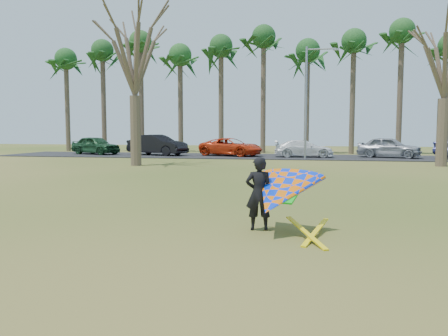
% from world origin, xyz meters
% --- Properties ---
extents(ground, '(100.00, 100.00, 0.00)m').
position_xyz_m(ground, '(0.00, 0.00, 0.00)').
color(ground, '#264910').
rests_on(ground, ground).
extents(parking_strip, '(46.00, 7.00, 0.06)m').
position_xyz_m(parking_strip, '(0.00, 25.00, 0.03)').
color(parking_strip, black).
rests_on(parking_strip, ground).
extents(palm_0, '(4.84, 4.84, 10.84)m').
position_xyz_m(palm_0, '(-22.00, 31.00, 9.17)').
color(palm_0, brown).
rests_on(palm_0, ground).
extents(palm_1, '(4.84, 4.84, 11.54)m').
position_xyz_m(palm_1, '(-18.00, 31.00, 9.85)').
color(palm_1, '#4B3A2D').
rests_on(palm_1, ground).
extents(palm_2, '(4.84, 4.84, 12.24)m').
position_xyz_m(palm_2, '(-14.00, 31.00, 10.52)').
color(palm_2, '#48392B').
rests_on(palm_2, ground).
extents(palm_3, '(4.84, 4.84, 10.84)m').
position_xyz_m(palm_3, '(-10.00, 31.00, 9.17)').
color(palm_3, brown).
rests_on(palm_3, ground).
extents(palm_4, '(4.84, 4.84, 11.54)m').
position_xyz_m(palm_4, '(-6.00, 31.00, 9.85)').
color(palm_4, brown).
rests_on(palm_4, ground).
extents(palm_5, '(4.84, 4.84, 12.24)m').
position_xyz_m(palm_5, '(-2.00, 31.00, 10.52)').
color(palm_5, '#4F402F').
rests_on(palm_5, ground).
extents(palm_6, '(4.84, 4.84, 10.84)m').
position_xyz_m(palm_6, '(2.00, 31.00, 9.17)').
color(palm_6, brown).
rests_on(palm_6, ground).
extents(palm_7, '(4.84, 4.84, 11.54)m').
position_xyz_m(palm_7, '(6.00, 31.00, 9.85)').
color(palm_7, '#453729').
rests_on(palm_7, ground).
extents(palm_8, '(4.84, 4.84, 12.24)m').
position_xyz_m(palm_8, '(10.00, 31.00, 10.52)').
color(palm_8, '#47392A').
rests_on(palm_8, ground).
extents(bare_tree_left, '(6.60, 6.60, 9.70)m').
position_xyz_m(bare_tree_left, '(-8.00, 15.00, 6.92)').
color(bare_tree_left, '#4D3F2E').
rests_on(bare_tree_left, ground).
extents(bare_tree_right, '(6.27, 6.27, 9.21)m').
position_xyz_m(bare_tree_right, '(10.00, 18.00, 6.57)').
color(bare_tree_right, '#48392B').
rests_on(bare_tree_right, ground).
extents(streetlight, '(2.28, 0.18, 8.00)m').
position_xyz_m(streetlight, '(2.16, 22.00, 4.46)').
color(streetlight, gray).
rests_on(streetlight, ground).
extents(car_0, '(4.92, 3.27, 1.56)m').
position_xyz_m(car_0, '(-15.87, 25.02, 0.84)').
color(car_0, '#193F22').
rests_on(car_0, parking_strip).
extents(car_1, '(5.47, 3.23, 1.70)m').
position_xyz_m(car_1, '(-10.15, 24.75, 0.91)').
color(car_1, black).
rests_on(car_1, parking_strip).
extents(car_2, '(5.67, 3.97, 1.44)m').
position_xyz_m(car_2, '(-3.95, 24.98, 0.78)').
color(car_2, red).
rests_on(car_2, parking_strip).
extents(car_3, '(4.62, 2.10, 1.31)m').
position_xyz_m(car_3, '(1.87, 24.48, 0.72)').
color(car_3, white).
rests_on(car_3, parking_strip).
extents(car_4, '(4.97, 3.24, 1.57)m').
position_xyz_m(car_4, '(8.24, 25.07, 0.85)').
color(car_4, gray).
rests_on(car_4, parking_strip).
extents(kite_flyer, '(2.13, 2.39, 2.02)m').
position_xyz_m(kite_flyer, '(1.69, -0.83, 0.84)').
color(kite_flyer, black).
rests_on(kite_flyer, ground).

